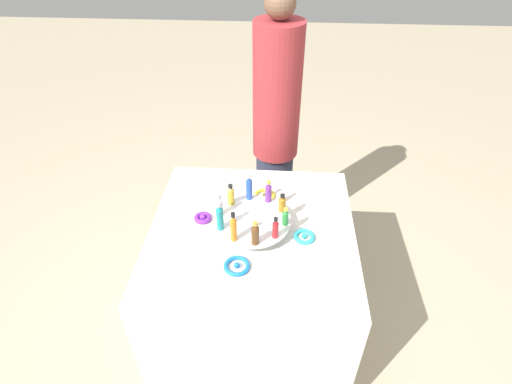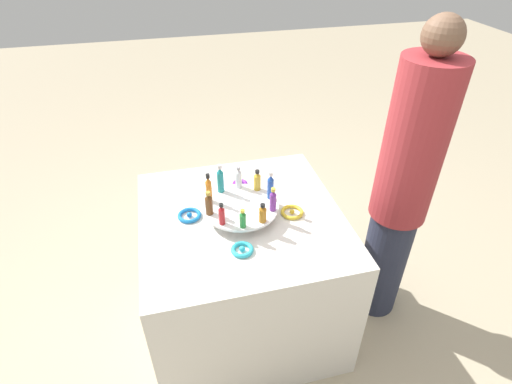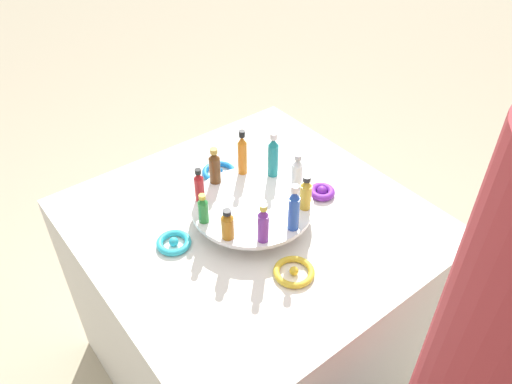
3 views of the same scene
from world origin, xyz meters
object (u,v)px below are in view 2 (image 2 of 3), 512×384
bottle_teal (220,179)px  ribbon_bow_teal (242,250)px  ribbon_bow_purple (240,184)px  bottle_amber (263,213)px  bottle_orange (209,189)px  bottle_brown (209,204)px  ribbon_bow_gold (292,212)px  bottle_clear (239,178)px  bottle_green (243,219)px  ribbon_bow_blue (189,215)px  bottle_red (222,215)px  person_figure (402,190)px  bottle_blue (271,186)px  display_stand (241,208)px  bottle_purple (273,200)px  bottle_gold (257,181)px

bottle_teal → ribbon_bow_teal: 0.38m
ribbon_bow_purple → bottle_amber: bearing=3.6°
bottle_teal → bottle_orange: 0.09m
bottle_brown → ribbon_bow_gold: bearing=86.9°
bottle_clear → bottle_green: (0.29, -0.04, -0.01)m
ribbon_bow_purple → bottle_teal: bearing=-48.0°
bottle_green → ribbon_bow_blue: bottle_green is taller
bottle_teal → bottle_brown: bottle_teal is taller
bottle_teal → ribbon_bow_blue: (0.09, -0.16, -0.11)m
bottle_red → bottle_amber: size_ratio=1.16×
bottle_clear → ribbon_bow_gold: 0.30m
bottle_green → person_figure: 0.78m
bottle_blue → person_figure: person_figure is taller
bottle_blue → person_figure: 0.63m
bottle_blue → ribbon_bow_teal: size_ratio=1.49×
ribbon_bow_purple → display_stand: bearing=-10.9°
bottle_orange → bottle_amber: (0.20, 0.20, -0.03)m
ribbon_bow_gold → ribbon_bow_purple: bearing=-145.9°
bottle_red → ribbon_bow_gold: (-0.06, 0.33, -0.10)m
bottle_clear → ribbon_bow_purple: (-0.09, 0.02, -0.10)m
bottle_amber → bottle_purple: size_ratio=0.77×
bottle_teal → bottle_brown: size_ratio=1.26×
ribbon_bow_teal → person_figure: bearing=100.5°
bottle_amber → bottle_orange: bearing=-134.5°
bottle_blue → ribbon_bow_purple: size_ratio=1.78×
bottle_red → bottle_blue: bearing=117.5°
bottle_clear → person_figure: (0.23, 0.74, -0.04)m
bottle_clear → person_figure: person_figure is taller
ribbon_bow_purple → bottle_orange: bearing=-46.7°
display_stand → ribbon_bow_gold: display_stand is taller
bottle_orange → bottle_green: size_ratio=1.64×
bottle_purple → ribbon_bow_blue: bottle_purple is taller
bottle_teal → bottle_green: (0.28, 0.05, -0.03)m
bottle_green → ribbon_bow_gold: size_ratio=0.84×
bottle_teal → bottle_purple: size_ratio=1.24×
bottle_green → ribbon_bow_teal: bearing=-14.9°
bottle_teal → bottle_brown: 0.17m
bottle_brown → bottle_amber: bottle_brown is taller
bottle_purple → person_figure: bearing=88.4°
person_figure → bottle_amber: bearing=10.1°
display_stand → bottle_blue: (-0.02, 0.14, 0.08)m
display_stand → bottle_brown: bottle_brown is taller
bottle_teal → bottle_orange: bearing=-44.5°
bottle_orange → ribbon_bow_purple: 0.27m
display_stand → ribbon_bow_teal: (0.23, -0.04, -0.03)m
bottle_blue → bottle_gold: (-0.08, -0.04, -0.02)m
bottle_orange → bottle_red: (0.17, 0.03, -0.02)m
bottle_gold → bottle_blue: bearing=27.5°
ribbon_bow_purple → person_figure: person_figure is taller
bottle_clear → bottle_brown: size_ratio=0.99×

